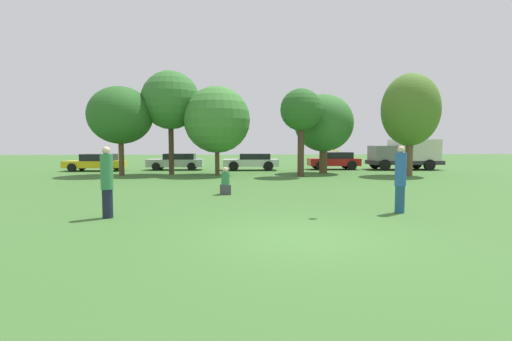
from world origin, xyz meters
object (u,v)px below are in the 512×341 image
object	(u,v)px
tree_3	(301,111)
delivery_truck_grey	(405,153)
tree_4	(324,123)
frisbee	(335,151)
tree_2	(217,120)
tree_0	(120,115)
person_thrower	(107,182)
tree_5	(410,110)
parked_car_silver	(177,161)
parked_car_yellow	(96,162)
person_catcher	(400,179)
parked_car_red	(335,160)
parked_car_white	(252,161)
bystander_sitting	(226,183)
tree_1	(171,101)

from	to	relation	value
tree_3	delivery_truck_grey	bearing A→B (deg)	31.86
tree_4	tree_3	bearing A→B (deg)	-129.34
frisbee	tree_2	bearing A→B (deg)	105.67
tree_0	person_thrower	bearing A→B (deg)	-75.22
tree_2	tree_5	xyz separation A→B (m)	(11.95, -1.15, 0.57)
tree_2	parked_car_silver	bearing A→B (deg)	123.99
parked_car_yellow	person_thrower	bearing A→B (deg)	111.03
person_catcher	parked_car_red	distance (m)	18.42
parked_car_white	bystander_sitting	bearing A→B (deg)	83.56
frisbee	tree_5	bearing A→B (deg)	57.30
tree_3	tree_5	size ratio (longest dim) A/B	0.84
tree_5	parked_car_red	xyz separation A→B (m)	(-3.13, 5.84, -3.36)
tree_4	delivery_truck_grey	xyz separation A→B (m)	(7.16, 3.28, -2.09)
person_catcher	parked_car_white	bearing A→B (deg)	-80.80
tree_0	parked_car_red	world-z (taller)	tree_0
tree_2	bystander_sitting	bearing A→B (deg)	-85.49
parked_car_white	delivery_truck_grey	world-z (taller)	delivery_truck_grey
tree_1	tree_3	world-z (taller)	tree_1
delivery_truck_grey	tree_0	bearing A→B (deg)	12.06
tree_4	parked_car_yellow	bearing A→B (deg)	168.86
parked_car_yellow	tree_2	bearing A→B (deg)	156.04
parked_car_white	parked_car_yellow	bearing A→B (deg)	0.98
tree_2	parked_car_silver	distance (m)	6.53
tree_5	person_thrower	bearing A→B (deg)	-138.59
parked_car_silver	tree_0	bearing A→B (deg)	60.62
person_thrower	tree_3	size ratio (longest dim) A/B	0.36
person_catcher	tree_0	xyz separation A→B (m)	(-11.86, 13.63, 2.76)
frisbee	tree_5	size ratio (longest dim) A/B	0.04
person_thrower	person_catcher	xyz separation A→B (m)	(8.19, 0.27, 0.01)
person_thrower	person_catcher	size ratio (longest dim) A/B	0.99
person_catcher	parked_car_yellow	xyz separation A→B (m)	(-14.84, 17.60, -0.35)
parked_car_red	person_catcher	bearing A→B (deg)	81.34
person_catcher	tree_5	bearing A→B (deg)	-118.19
parked_car_silver	tree_1	bearing A→B (deg)	94.71
tree_2	parked_car_white	size ratio (longest dim) A/B	1.37
parked_car_red	tree_5	bearing A→B (deg)	118.81
tree_2	tree_4	bearing A→B (deg)	7.73
tree_0	parked_car_yellow	world-z (taller)	tree_0
tree_4	parked_car_red	size ratio (longest dim) A/B	1.36
tree_2	parked_car_white	xyz separation A→B (m)	(2.39, 4.18, -2.82)
tree_2	parked_car_yellow	xyz separation A→B (m)	(-8.99, 4.11, -2.85)
parked_car_white	delivery_truck_grey	bearing A→B (deg)	-179.11
tree_4	parked_car_red	xyz separation A→B (m)	(1.77, 3.74, -2.63)
tree_0	tree_2	distance (m)	6.02
tree_3	parked_car_white	bearing A→B (deg)	115.78
tree_3	tree_4	distance (m)	3.14
tree_0	parked_car_silver	distance (m)	6.28
frisbee	tree_4	world-z (taller)	tree_4
bystander_sitting	tree_5	size ratio (longest dim) A/B	0.17
tree_0	tree_4	bearing A→B (deg)	3.54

